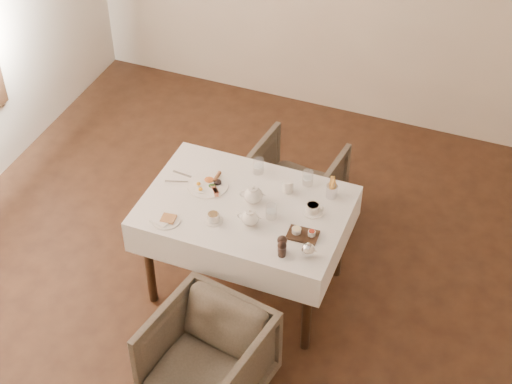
{
  "coord_description": "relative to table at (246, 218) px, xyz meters",
  "views": [
    {
      "loc": [
        1.44,
        -3.12,
        4.04
      ],
      "look_at": [
        0.09,
        0.31,
        0.82
      ],
      "focal_mm": 55.0,
      "sensor_mm": 36.0,
      "label": 1
    }
  ],
  "objects": [
    {
      "name": "creamer",
      "position": [
        0.2,
        0.22,
        0.16
      ],
      "size": [
        0.09,
        0.09,
        0.08
      ],
      "primitive_type": "cylinder",
      "rotation": [
        0.0,
        0.0,
        0.32
      ],
      "color": "white",
      "rests_on": "table"
    },
    {
      "name": "teapot_centre",
      "position": [
        0.04,
        0.04,
        0.18
      ],
      "size": [
        0.19,
        0.16,
        0.13
      ],
      "primitive_type": null,
      "rotation": [
        0.0,
        0.0,
        0.24
      ],
      "color": "white",
      "rests_on": "table"
    },
    {
      "name": "armchair_near",
      "position": [
        0.1,
        -0.86,
        -0.34
      ],
      "size": [
        0.74,
        0.76,
        0.6
      ],
      "primitive_type": "imported",
      "rotation": [
        0.0,
        0.0,
        -0.18
      ],
      "color": "#453D33",
      "rests_on": "ground"
    },
    {
      "name": "cutlery_knife",
      "position": [
        -0.48,
        0.05,
        0.12
      ],
      "size": [
        0.19,
        0.08,
        0.0
      ],
      "primitive_type": "cube",
      "rotation": [
        0.0,
        0.0,
        1.89
      ],
      "color": "silver",
      "rests_on": "table"
    },
    {
      "name": "teacup_far",
      "position": [
        0.41,
        0.09,
        0.15
      ],
      "size": [
        0.13,
        0.13,
        0.06
      ],
      "rotation": [
        0.0,
        0.0,
        0.32
      ],
      "color": "white",
      "rests_on": "table"
    },
    {
      "name": "table",
      "position": [
        0.0,
        0.0,
        0.0
      ],
      "size": [
        1.28,
        0.88,
        0.75
      ],
      "color": "black",
      "rests_on": "ground"
    },
    {
      "name": "silver_pot",
      "position": [
        0.51,
        -0.28,
        0.17
      ],
      "size": [
        0.13,
        0.12,
        0.11
      ],
      "primitive_type": null,
      "rotation": [
        0.0,
        0.0,
        -0.4
      ],
      "color": "white",
      "rests_on": "table"
    },
    {
      "name": "pepper_mill_right",
      "position": [
        0.36,
        -0.33,
        0.17
      ],
      "size": [
        0.07,
        0.07,
        0.11
      ],
      "primitive_type": null,
      "rotation": [
        0.0,
        0.0,
        0.4
      ],
      "color": "black",
      "rests_on": "table"
    },
    {
      "name": "pepper_mill_left",
      "position": [
        0.35,
        -0.3,
        0.18
      ],
      "size": [
        0.08,
        0.08,
        0.12
      ],
      "primitive_type": null,
      "rotation": [
        0.0,
        0.0,
        -0.43
      ],
      "color": "black",
      "rests_on": "table"
    },
    {
      "name": "teacup_near",
      "position": [
        -0.13,
        -0.21,
        0.14
      ],
      "size": [
        0.12,
        0.12,
        0.06
      ],
      "rotation": [
        0.0,
        0.0,
        0.07
      ],
      "color": "white",
      "rests_on": "table"
    },
    {
      "name": "cutlery_fork",
      "position": [
        -0.46,
        0.12,
        0.12
      ],
      "size": [
        0.21,
        0.04,
        0.0
      ],
      "primitive_type": "cube",
      "rotation": [
        0.0,
        0.0,
        1.47
      ],
      "color": "silver",
      "rests_on": "table"
    },
    {
      "name": "side_plate",
      "position": [
        -0.4,
        -0.32,
        0.12
      ],
      "size": [
        0.18,
        0.17,
        0.02
      ],
      "rotation": [
        0.0,
        0.0,
        -0.08
      ],
      "color": "white",
      "rests_on": "table"
    },
    {
      "name": "teapot_front",
      "position": [
        0.09,
        -0.15,
        0.18
      ],
      "size": [
        0.16,
        0.14,
        0.12
      ],
      "primitive_type": null,
      "rotation": [
        0.0,
        0.0,
        0.15
      ],
      "color": "white",
      "rests_on": "table"
    },
    {
      "name": "glass_mid",
      "position": [
        0.19,
        -0.05,
        0.17
      ],
      "size": [
        0.08,
        0.08,
        0.1
      ],
      "primitive_type": "cylinder",
      "rotation": [
        0.0,
        0.0,
        -0.26
      ],
      "color": "silver",
      "rests_on": "table"
    },
    {
      "name": "glass_left",
      "position": [
        -0.04,
        0.33,
        0.17
      ],
      "size": [
        0.1,
        0.1,
        0.1
      ],
      "primitive_type": "cylinder",
      "rotation": [
        0.0,
        0.0,
        -0.39
      ],
      "color": "silver",
      "rests_on": "table"
    },
    {
      "name": "fries_cup",
      "position": [
        0.48,
        0.27,
        0.18
      ],
      "size": [
        0.07,
        0.07,
        0.16
      ],
      "rotation": [
        0.0,
        0.0,
        -0.18
      ],
      "color": "silver",
      "rests_on": "table"
    },
    {
      "name": "condiment_board",
      "position": [
        0.42,
        -0.13,
        0.13
      ],
      "size": [
        0.19,
        0.13,
        0.05
      ],
      "rotation": [
        0.0,
        0.0,
        0.05
      ],
      "color": "black",
      "rests_on": "table"
    },
    {
      "name": "glass_right",
      "position": [
        0.3,
        0.33,
        0.17
      ],
      "size": [
        0.09,
        0.09,
        0.1
      ],
      "primitive_type": "cylinder",
      "rotation": [
        0.0,
        0.0,
        -0.25
      ],
      "color": "silver",
      "rests_on": "table"
    },
    {
      "name": "breakfast_plate",
      "position": [
        -0.29,
        0.08,
        0.13
      ],
      "size": [
        0.27,
        0.27,
        0.03
      ],
      "rotation": [
        0.0,
        0.0,
        -0.42
      ],
      "color": "white",
      "rests_on": "table"
    },
    {
      "name": "armchair_far",
      "position": [
        0.05,
        0.83,
        -0.35
      ],
      "size": [
        0.69,
        0.7,
        0.58
      ],
      "primitive_type": "imported",
      "rotation": [
        0.0,
        0.0,
        3.03
      ],
      "color": "#453D33",
      "rests_on": "ground"
    }
  ]
}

